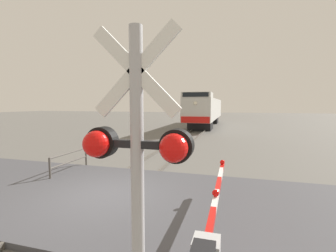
# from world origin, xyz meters

# --- Properties ---
(ground_plane) EXTENTS (160.00, 160.00, 0.00)m
(ground_plane) POSITION_xyz_m (0.00, 0.00, 0.00)
(ground_plane) COLOR #605E59
(rail_track_left) EXTENTS (0.08, 80.00, 0.15)m
(rail_track_left) POSITION_xyz_m (-0.72, 0.00, 0.07)
(rail_track_left) COLOR #59544C
(rail_track_left) RESTS_ON ground_plane
(rail_track_right) EXTENTS (0.08, 80.00, 0.15)m
(rail_track_right) POSITION_xyz_m (0.72, 0.00, 0.07)
(rail_track_right) COLOR #59544C
(rail_track_right) RESTS_ON ground_plane
(road_surface) EXTENTS (36.00, 5.71, 0.15)m
(road_surface) POSITION_xyz_m (0.00, 0.00, 0.08)
(road_surface) COLOR #47474C
(road_surface) RESTS_ON ground_plane
(locomotive) EXTENTS (3.04, 17.91, 4.17)m
(locomotive) POSITION_xyz_m (0.00, 25.57, 2.19)
(locomotive) COLOR black
(locomotive) RESTS_ON ground_plane
(crossing_signal) EXTENTS (1.18, 0.33, 3.75)m
(crossing_signal) POSITION_xyz_m (2.78, -4.10, 2.30)
(crossing_signal) COLOR #ADADB2
(crossing_signal) RESTS_ON ground_plane
(crossing_gate) EXTENTS (0.36, 5.25, 1.26)m
(crossing_gate) POSITION_xyz_m (3.44, -2.71, 0.78)
(crossing_gate) COLOR silver
(crossing_gate) RESTS_ON ground_plane
(guard_railing) EXTENTS (0.08, 2.32, 0.95)m
(guard_railing) POSITION_xyz_m (-2.88, 1.92, 0.61)
(guard_railing) COLOR #4C4742
(guard_railing) RESTS_ON ground_plane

